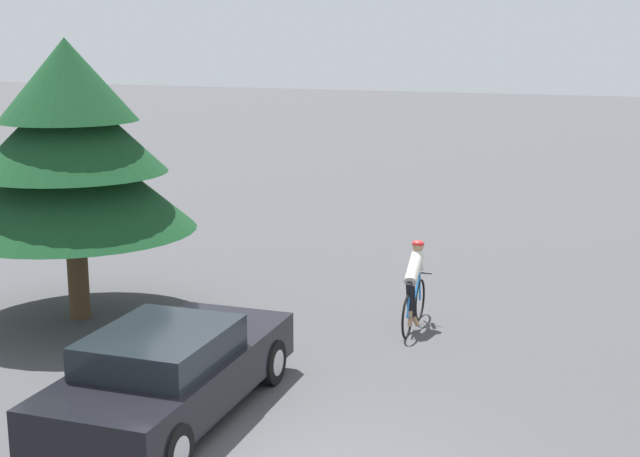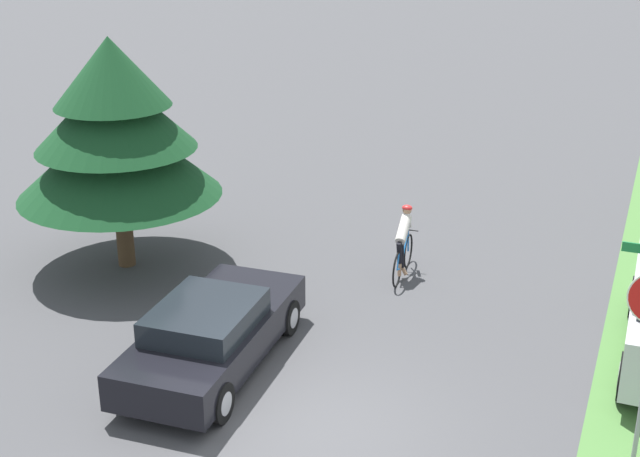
% 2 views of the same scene
% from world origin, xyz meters
% --- Properties ---
extents(sedan_left_lane, '(2.00, 4.50, 1.29)m').
position_xyz_m(sedan_left_lane, '(-2.30, 1.08, 0.64)').
color(sedan_left_lane, black).
rests_on(sedan_left_lane, ground).
extents(cyclist, '(0.44, 1.77, 1.53)m').
position_xyz_m(cyclist, '(-0.34, 5.87, 0.73)').
color(cyclist, black).
rests_on(cyclist, ground).
extents(conifer_tall_near, '(4.28, 4.28, 4.95)m').
position_xyz_m(conifer_tall_near, '(-6.10, 4.22, 3.04)').
color(conifer_tall_near, '#4C3823').
rests_on(conifer_tall_near, ground).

